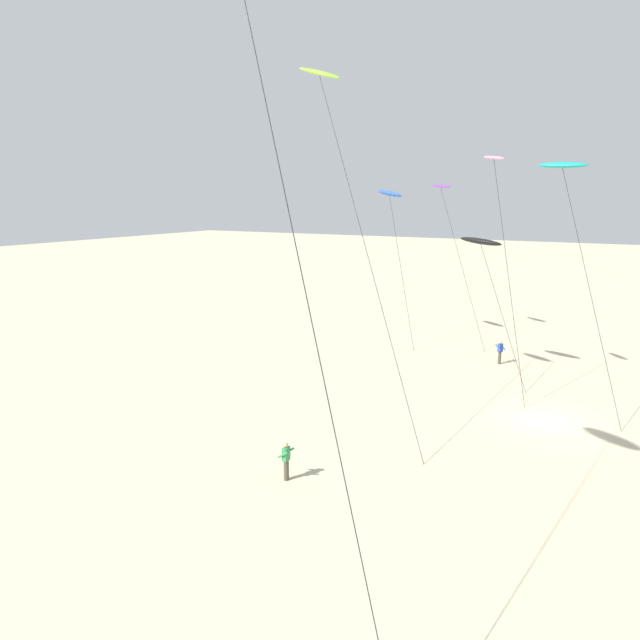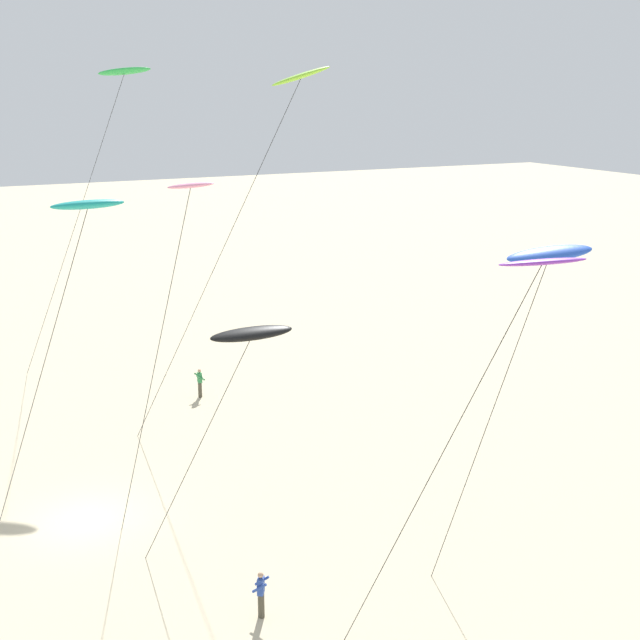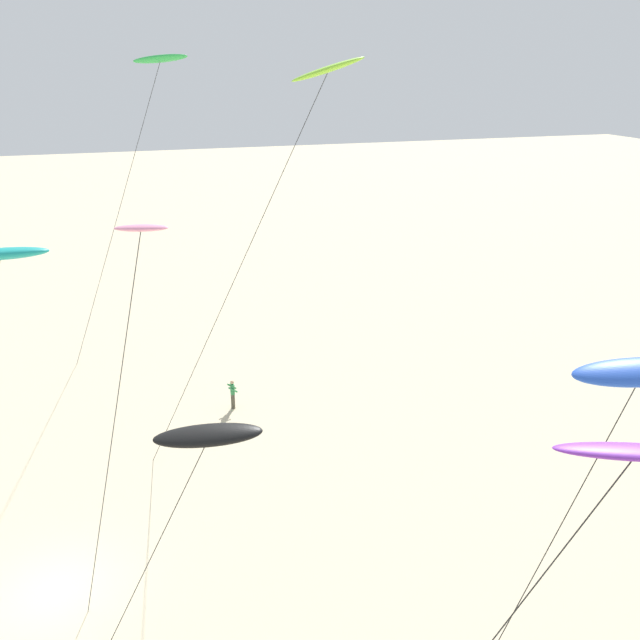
% 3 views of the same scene
% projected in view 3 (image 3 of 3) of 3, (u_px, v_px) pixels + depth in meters
% --- Properties ---
extents(ground_plane, '(260.00, 260.00, 0.00)m').
position_uv_depth(ground_plane, '(55.00, 590.00, 24.39)').
color(ground_plane, beige).
extents(kite_black, '(2.83, 5.17, 9.17)m').
position_uv_depth(kite_black, '(207.00, 436.00, 17.43)').
color(kite_black, black).
rests_on(kite_black, ground).
extents(kite_pink, '(2.43, 3.76, 13.82)m').
position_uv_depth(kite_pink, '(139.00, 239.00, 18.14)').
color(kite_pink, pink).
rests_on(kite_pink, ground).
extents(kite_purple, '(3.48, 5.95, 12.62)m').
position_uv_depth(kite_purple, '(628.00, 463.00, 10.06)').
color(kite_purple, purple).
rests_on(kite_purple, ground).
extents(kite_lime, '(4.63, 8.80, 18.04)m').
position_uv_depth(kite_lime, '(325.00, 76.00, 24.74)').
color(kite_lime, '#8CD833').
rests_on(kite_lime, ground).
extents(kite_green, '(4.45, 7.82, 18.28)m').
position_uv_depth(kite_green, '(159.00, 62.00, 35.08)').
color(kite_green, green).
rests_on(kite_green, ground).
extents(kite_blue, '(2.67, 4.40, 12.28)m').
position_uv_depth(kite_blue, '(640.00, 374.00, 13.94)').
color(kite_blue, blue).
rests_on(kite_blue, ground).
extents(kite_flyer_nearest, '(0.55, 0.52, 1.67)m').
position_uv_depth(kite_flyer_nearest, '(233.00, 394.00, 36.87)').
color(kite_flyer_nearest, '#4C4738').
rests_on(kite_flyer_nearest, ground).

